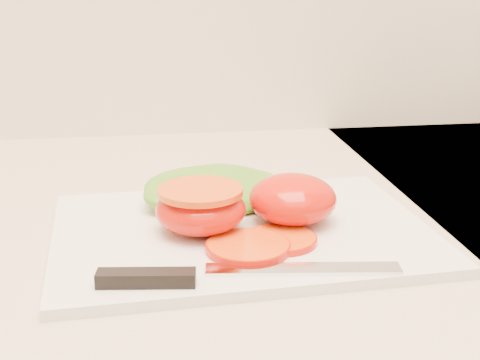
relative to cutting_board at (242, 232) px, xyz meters
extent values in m
cube|color=beige|center=(0.03, 0.09, -0.02)|extent=(3.92, 0.65, 0.03)
cube|color=white|center=(0.00, 0.00, 0.00)|extent=(0.37, 0.28, 0.01)
ellipsoid|color=red|center=(0.05, 0.01, 0.03)|extent=(0.09, 0.09, 0.05)
ellipsoid|color=red|center=(-0.04, 0.00, 0.03)|extent=(0.09, 0.09, 0.04)
cylinder|color=#BA310E|center=(-0.04, 0.00, 0.04)|extent=(0.08, 0.08, 0.01)
cylinder|color=#FB590B|center=(0.00, -0.05, 0.01)|extent=(0.07, 0.07, 0.01)
cylinder|color=#FB590B|center=(0.03, -0.04, 0.01)|extent=(0.06, 0.06, 0.01)
ellipsoid|color=#519828|center=(-0.02, 0.07, 0.02)|extent=(0.17, 0.14, 0.03)
cube|color=silver|center=(0.04, -0.10, 0.01)|extent=(0.16, 0.04, 0.00)
cube|color=black|center=(-0.09, -0.11, 0.01)|extent=(0.08, 0.03, 0.01)
camera|label=1|loc=(-0.09, -0.59, 0.25)|focal=50.00mm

